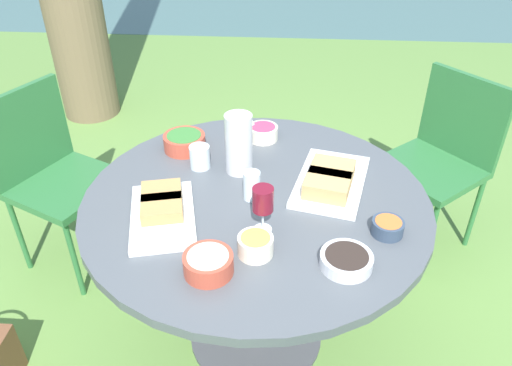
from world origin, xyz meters
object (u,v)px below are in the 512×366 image
Objects in this scene: chair_far_back at (442,151)px; wine_glass at (263,201)px; water_pitcher at (239,144)px; dining_table at (256,224)px; chair_near_left at (51,167)px.

wine_glass reaches higher than chair_far_back.
chair_far_back is at bearing 48.14° from wine_glass.
chair_far_back is 1.16m from water_pitcher.
dining_table is 1.38× the size of chair_far_back.
water_pitcher reaches higher than dining_table.
chair_near_left reaches higher than dining_table.
water_pitcher is 1.42× the size of wine_glass.
dining_table is 1.38× the size of chair_near_left.
chair_near_left is at bearing 147.67° from wine_glass.
water_pitcher reaches higher than chair_far_back.
wine_glass reaches higher than chair_near_left.
dining_table is at bearing -139.20° from chair_far_back.
water_pitcher is at bearing -148.38° from chair_far_back.
wine_glass is (0.11, -0.35, -0.00)m from water_pitcher.
water_pitcher reaches higher than chair_near_left.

